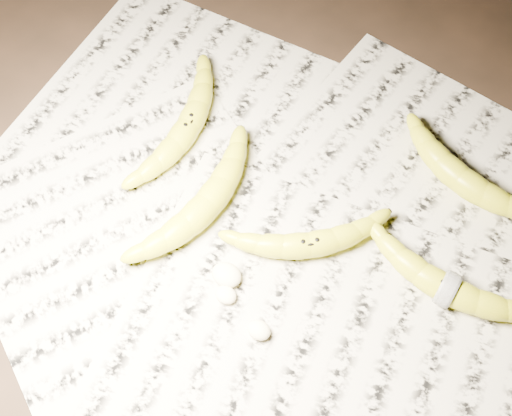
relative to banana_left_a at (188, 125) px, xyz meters
The scene contains 11 objects.
ground 0.19m from the banana_left_a, 25.23° to the right, with size 3.00×3.00×0.00m, color black.
newspaper_patch 0.22m from the banana_left_a, 15.02° to the right, with size 0.90×0.70×0.01m, color #BEB7A3.
banana_left_a is the anchor object (origin of this frame).
banana_left_b 0.13m from the banana_left_a, 42.99° to the right, with size 0.21×0.07×0.04m, color yellow, non-canonical shape.
banana_center 0.24m from the banana_left_a, 14.86° to the right, with size 0.19×0.06×0.03m, color yellow, non-canonical shape.
banana_taped 0.41m from the banana_left_a, ahead, with size 0.22×0.06×0.04m, color yellow, non-canonical shape.
banana_upper_a 0.38m from the banana_left_a, 20.41° to the left, with size 0.20×0.06×0.04m, color yellow, non-canonical shape.
measuring_tape 0.41m from the banana_left_a, ahead, with size 0.05×0.05×0.00m, color white.
flesh_chunk_a 0.23m from the banana_left_a, 41.73° to the right, with size 0.04×0.03×0.02m, color #F8EAC0.
flesh_chunk_b 0.25m from the banana_left_a, 43.30° to the right, with size 0.03×0.02×0.02m, color #F8EAC0.
flesh_chunk_c 0.31m from the banana_left_a, 37.83° to the right, with size 0.03×0.02×0.02m, color #F8EAC0.
Camera 1 is at (0.23, -0.35, 0.83)m, focal length 50.00 mm.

